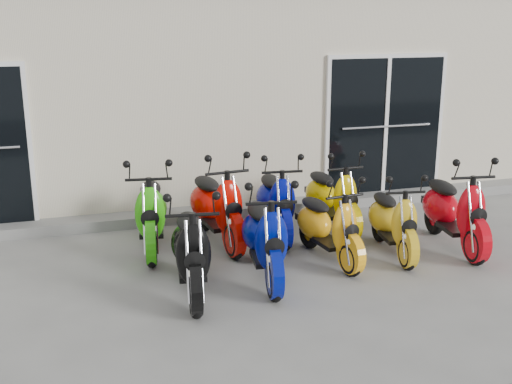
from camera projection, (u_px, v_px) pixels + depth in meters
ground at (271, 265)px, 7.68m from camera, size 80.00×80.00×0.00m
building at (185, 85)px, 12.04m from camera, size 14.00×6.00×3.20m
front_step at (228, 211)px, 9.52m from camera, size 14.00×0.40×0.15m
door_right at (385, 122)px, 10.07m from camera, size 2.02×0.08×2.22m
scooter_front_black at (191, 239)px, 6.75m from camera, size 0.83×1.75×1.24m
scooter_front_blue at (265, 227)px, 7.11m from camera, size 0.84×1.77×1.26m
scooter_front_orange_a at (329, 217)px, 7.67m from camera, size 0.73×1.58×1.12m
scooter_front_orange_b at (394, 212)px, 7.88m from camera, size 0.76×1.57×1.11m
scooter_front_red at (455, 200)px, 8.08m from camera, size 0.84×1.79×1.28m
scooter_back_green at (150, 202)px, 8.02m from camera, size 0.88×1.79×1.27m
scooter_back_red at (216, 196)px, 8.23m from camera, size 0.83×1.82×1.30m
scooter_back_blue at (276, 193)px, 8.52m from camera, size 0.80×1.71×1.22m
scooter_back_yellow at (332, 189)px, 8.78m from camera, size 0.66×1.63×1.19m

